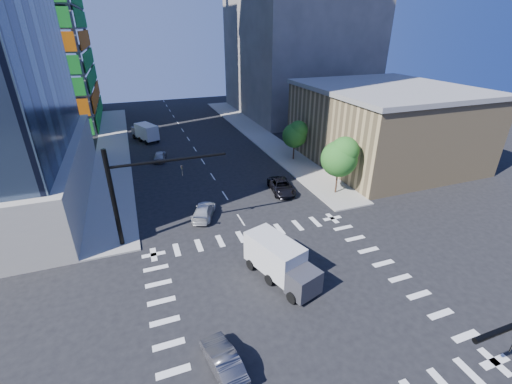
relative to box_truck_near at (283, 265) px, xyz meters
name	(u,v)px	position (x,y,z in m)	size (l,w,h in m)	color
ground	(292,298)	(-0.18, -2.11, -1.39)	(160.00, 160.00, 0.00)	black
road_markings	(292,298)	(-0.18, -2.11, -1.39)	(20.00, 20.00, 0.01)	silver
sidewalk_ne	(258,134)	(12.32, 37.89, -1.32)	(5.00, 60.00, 0.15)	gray
sidewalk_nw	(113,150)	(-12.68, 37.89, -1.32)	(5.00, 60.00, 0.15)	gray
commercial_building	(384,124)	(24.82, 19.89, 3.92)	(20.50, 22.50, 10.60)	tan
bg_building_ne	(297,47)	(26.82, 52.89, 12.61)	(24.00, 30.00, 28.00)	#5D5754
signal_mast_nw	(130,188)	(-10.18, 9.39, 4.10)	(10.20, 0.40, 9.00)	black
tree_south	(341,156)	(12.45, 11.80, 3.29)	(4.16, 4.16, 6.82)	#382316
tree_north	(296,134)	(12.75, 23.80, 2.60)	(3.54, 3.52, 5.78)	#382316
car_nb_far	(281,186)	(6.45, 14.52, -0.67)	(2.40, 5.21, 1.45)	black
car_sb_near	(204,211)	(-3.55, 11.88, -0.71)	(1.91, 4.69, 1.36)	silver
car_sb_mid	(160,156)	(-5.99, 30.69, -0.70)	(1.63, 4.05, 1.38)	#9EA0A6
car_sb_cross	(223,361)	(-6.39, -5.92, -0.71)	(1.44, 4.14, 1.37)	#515055
box_truck_near	(283,265)	(0.00, 0.00, 0.00)	(4.28, 6.49, 3.15)	black
box_truck_far	(145,133)	(-7.31, 41.69, -0.09)	(4.35, 6.08, 2.94)	black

